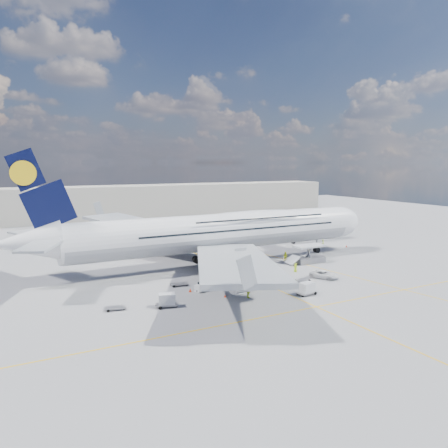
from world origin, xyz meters
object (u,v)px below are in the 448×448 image
dolly_nose_near (303,280)px  dolly_row_b (179,284)px  crew_van (295,268)px  crew_wing (248,292)px  cargo_loader (308,257)px  catering_truck_outer (137,240)px  cone_nose (346,246)px  cone_wing_left_inner (133,252)px  cone_wing_right_inner (190,290)px  service_van (324,274)px  crew_tug (269,280)px  airliner (221,231)px  dolly_nose_far (307,288)px  crew_loader (286,256)px  dolly_row_a (167,300)px  dolly_row_c (250,278)px  baggage_tug (202,287)px  cone_wing_left_outer (135,243)px  catering_truck_inner (150,247)px  crew_nose (323,243)px  jet_bridge (304,217)px  dolly_back (115,308)px

dolly_nose_near → dolly_row_b: bearing=142.2°
dolly_nose_near → crew_van: crew_van is taller
crew_wing → cargo_loader: bearing=-50.2°
cargo_loader → catering_truck_outer: (-26.59, 32.72, 0.68)m
cone_nose → cone_wing_left_inner: cone_nose is taller
cone_wing_right_inner → service_van: bearing=-8.2°
cone_wing_left_inner → crew_tug: bearing=-70.2°
dolly_row_b → cone_wing_left_inner: (0.85, 30.00, -0.07)m
catering_truck_outer → crew_tug: bearing=-85.8°
airliner → dolly_nose_far: (2.14, -24.75, -5.81)m
dolly_nose_near → crew_loader: crew_loader is taller
dolly_nose_far → dolly_row_a: bearing=157.1°
dolly_row_c → dolly_nose_far: 10.35m
dolly_row_a → service_van: size_ratio=0.68×
airliner → dolly_row_a: airliner is taller
baggage_tug → cone_wing_left_outer: baggage_tug is taller
crew_van → cone_wing_right_inner: bearing=65.2°
dolly_nose_far → catering_truck_outer: (-12.17, 50.36, 0.88)m
catering_truck_inner → cone_wing_right_inner: (-3.28, -30.05, -1.69)m
crew_nose → crew_wing: bearing=-168.2°
baggage_tug → cone_wing_right_inner: (-1.83, 0.43, -0.37)m
crew_nose → jet_bridge: bearing=84.4°
dolly_nose_far → crew_tug: size_ratio=2.20×
cargo_loader → dolly_nose_far: bearing=-129.3°
dolly_row_b → cone_wing_left_inner: 30.01m
catering_truck_inner → crew_wing: catering_truck_inner is taller
dolly_row_a → service_van: bearing=20.4°
cargo_loader → dolly_nose_near: size_ratio=2.88×
crew_van → crew_tug: (-9.11, -4.66, -0.09)m
baggage_tug → service_van: baggage_tug is taller
dolly_row_b → dolly_nose_far: dolly_nose_far is taller
crew_loader → cone_wing_left_outer: (-22.38, 33.58, -0.75)m
dolly_row_c → crew_tug: size_ratio=2.21×
crew_tug → catering_truck_outer: bearing=124.0°
catering_truck_outer → dolly_nose_far: bearing=-85.8°
cone_wing_right_inner → cone_wing_left_inner: bearing=89.0°
dolly_row_b → cone_wing_left_inner: bearing=97.6°
cone_wing_right_inner → airliner: bearing=47.9°
dolly_row_a → cone_wing_left_outer: (10.11, 49.75, -0.82)m
crew_loader → cone_wing_left_inner: bearing=-167.3°
dolly_row_a → catering_truck_inner: catering_truck_inner is taller
crew_van → cargo_loader: bearing=-85.2°
baggage_tug → cone_nose: baggage_tug is taller
dolly_row_b → baggage_tug: (2.08, -4.58, 0.34)m
cone_wing_left_outer → crew_nose: bearing=-30.9°
crew_nose → crew_loader: 20.37m
crew_nose → cone_nose: crew_nose is taller
service_van → crew_tug: bearing=145.0°
catering_truck_inner → crew_wing: size_ratio=3.82×
dolly_back → crew_tug: 26.49m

